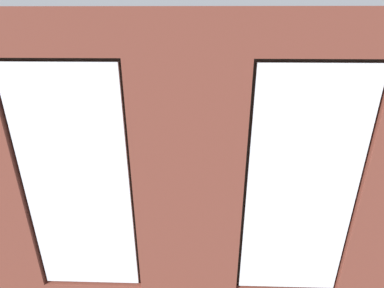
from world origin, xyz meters
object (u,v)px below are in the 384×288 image
Objects in this scene: candle_jar at (208,150)px; remote_black at (189,155)px; table_plant_small at (180,148)px; potted_plant_corner_near_left at (306,117)px; media_console at (54,162)px; potted_plant_beside_window_right at (37,234)px; potted_plant_between_couches at (263,244)px; potted_plant_foreground_right at (94,122)px; couch_left at (335,175)px; tv_flatscreen at (49,133)px; remote_gray at (167,157)px; papasan_chair at (157,128)px; coffee_table at (189,157)px; cup_ceramic at (194,156)px; potted_plant_by_left_couch at (293,141)px; couch_by_window at (159,254)px; potted_plant_near_tv at (55,163)px.

candle_jar is 0.44m from remote_black.
potted_plant_corner_near_left is at bearing -151.96° from table_plant_small.
table_plant_small is 0.17× the size of media_console.
potted_plant_between_couches is at bearing -176.93° from potted_plant_beside_window_right.
potted_plant_between_couches is at bearing 129.31° from potted_plant_foreground_right.
couch_left reaches higher than remote_black.
tv_flatscreen is 4.78m from potted_plant_between_couches.
remote_gray is 0.18× the size of potted_plant_foreground_right.
remote_gray is at bearing 177.16° from tv_flatscreen.
tv_flatscreen is (5.71, -0.58, 0.57)m from couch_left.
candle_jar is 0.70× the size of remote_gray.
remote_gray is 0.15× the size of papasan_chair.
candle_jar is 0.64× the size of table_plant_small.
couch_left is 2.20× the size of potted_plant_foreground_right.
tv_flatscreen reaches higher than remote_black.
potted_plant_foreground_right is (2.58, -1.74, 0.16)m from coffee_table.
remote_black is (-0.45, -0.13, 0.00)m from remote_gray.
potted_plant_corner_near_left reaches higher than cup_ceramic.
remote_gray is at bearing 19.64° from potted_plant_by_left_couch.
remote_black is 0.27× the size of potted_plant_by_left_couch.
couch_by_window reaches higher than papasan_chair.
couch_by_window is 3.79m from media_console.
potted_plant_foreground_right is 1.52× the size of potted_plant_by_left_couch.
coffee_table is 3.33m from potted_plant_beside_window_right.
candle_jar is 0.11× the size of potted_plant_near_tv.
couch_left is at bearing -130.15° from potted_plant_between_couches.
tv_flatscreen is 1.59× the size of potted_plant_between_couches.
cup_ceramic is 0.41m from candle_jar.
cup_ceramic is 3.02m from media_console.
table_plant_small is 1.67m from papasan_chair.
potted_plant_by_left_couch is at bearing -159.73° from candle_jar.
cup_ceramic is 2.02m from papasan_chair.
potted_plant_corner_near_left is at bearing -146.11° from cup_ceramic.
potted_plant_by_left_couch reaches higher than remote_black.
media_console is (5.71, -0.58, -0.08)m from couch_left.
table_plant_small is at bearing 4.15° from candle_jar.
remote_gray is (3.27, -0.46, 0.12)m from couch_left.
potted_plant_corner_near_left is (-3.43, -1.93, 0.27)m from remote_gray.
table_plant_small is (0.30, -0.24, 0.06)m from cup_ceramic.
tv_flatscreen is (2.89, 0.01, 0.45)m from remote_black.
cup_ceramic is (2.71, -0.46, 0.15)m from couch_left.
potted_plant_foreground_right is at bearing -109.90° from couch_left.
table_plant_small is at bearing -177.43° from media_console.
candle_jar is 2.91m from potted_plant_between_couches.
tv_flatscreen reaches higher than potted_plant_foreground_right.
papasan_chair is at bearing 8.33° from remote_black.
tv_flatscreen is (2.70, 0.12, 0.36)m from table_plant_small.
papasan_chair reaches higher than table_plant_small.
potted_plant_near_tv is at bearing 19.54° from cup_ceramic.
potted_plant_beside_window_right reaches higher than coffee_table.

